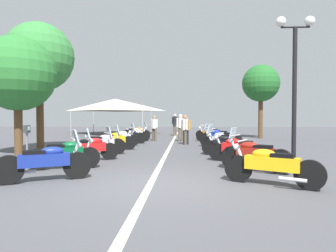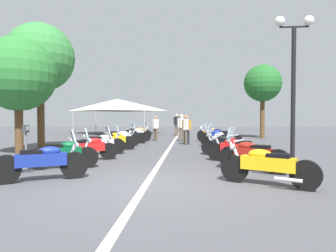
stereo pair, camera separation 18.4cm
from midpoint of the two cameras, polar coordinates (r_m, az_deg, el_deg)
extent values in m
plane|color=#4C4C51|center=(6.84, -3.51, -11.20)|extent=(80.00, 80.00, 0.00)
cube|color=beige|center=(14.40, 0.59, -4.36)|extent=(30.46, 0.16, 0.01)
cylinder|color=black|center=(7.77, -17.00, -7.21)|extent=(0.45, 0.65, 0.67)
cylinder|color=black|center=(7.71, -28.20, -7.41)|extent=(0.45, 0.65, 0.67)
cube|color=navy|center=(7.68, -22.59, -6.02)|extent=(0.80, 1.13, 0.30)
ellipsoid|color=navy|center=(7.66, -21.26, -4.51)|extent=(0.48, 0.58, 0.22)
cube|color=black|center=(7.65, -24.26, -4.70)|extent=(0.46, 0.55, 0.12)
cylinder|color=silver|center=(7.72, -17.46, -5.02)|extent=(0.20, 0.29, 0.58)
cylinder|color=silver|center=(7.68, -17.78, -2.36)|extent=(0.56, 0.34, 0.04)
sphere|color=silver|center=(7.71, -16.66, -3.53)|extent=(0.14, 0.14, 0.14)
cylinder|color=silver|center=(7.89, -25.92, -7.90)|extent=(0.34, 0.52, 0.08)
cube|color=silver|center=(7.68, -17.19, -1.83)|extent=(0.37, 0.28, 0.32)
cylinder|color=black|center=(9.28, -14.68, -5.86)|extent=(0.35, 0.64, 0.63)
cylinder|color=black|center=(9.36, -23.49, -5.88)|extent=(0.35, 0.64, 0.63)
cube|color=#0C592D|center=(9.27, -19.12, -4.78)|extent=(0.63, 1.11, 0.30)
ellipsoid|color=#0C592D|center=(9.25, -18.01, -3.54)|extent=(0.42, 0.58, 0.22)
cube|color=black|center=(9.27, -20.49, -3.68)|extent=(0.41, 0.54, 0.12)
cylinder|color=silver|center=(9.25, -15.07, -4.02)|extent=(0.17, 0.30, 0.58)
cylinder|color=silver|center=(9.22, -15.33, -1.79)|extent=(0.60, 0.25, 0.04)
sphere|color=silver|center=(9.23, -14.39, -2.77)|extent=(0.14, 0.14, 0.14)
cylinder|color=silver|center=(9.52, -21.63, -6.30)|extent=(0.26, 0.54, 0.08)
cube|color=silver|center=(9.22, -14.84, -1.35)|extent=(0.38, 0.24, 0.32)
cylinder|color=black|center=(10.91, -10.90, -4.76)|extent=(0.43, 0.60, 0.61)
cylinder|color=black|center=(10.63, -18.18, -4.99)|extent=(0.43, 0.60, 0.61)
cube|color=red|center=(10.73, -14.50, -3.93)|extent=(0.78, 1.05, 0.30)
ellipsoid|color=red|center=(10.75, -13.56, -2.84)|extent=(0.49, 0.58, 0.22)
cube|color=black|center=(10.67, -15.66, -3.00)|extent=(0.47, 0.55, 0.12)
cylinder|color=silver|center=(10.86, -11.21, -3.20)|extent=(0.21, 0.29, 0.58)
cylinder|color=silver|center=(10.83, -11.43, -1.31)|extent=(0.56, 0.35, 0.04)
sphere|color=silver|center=(10.87, -10.66, -2.13)|extent=(0.14, 0.14, 0.14)
cylinder|color=silver|center=(10.86, -16.85, -5.32)|extent=(0.35, 0.51, 0.08)
cube|color=silver|center=(10.84, -11.02, -0.93)|extent=(0.37, 0.29, 0.32)
cylinder|color=black|center=(12.46, -9.28, -3.86)|extent=(0.38, 0.65, 0.65)
cylinder|color=black|center=(12.30, -15.56, -3.96)|extent=(0.38, 0.65, 0.65)
cube|color=silver|center=(12.35, -12.41, -3.08)|extent=(0.66, 1.06, 0.30)
ellipsoid|color=silver|center=(12.35, -11.58, -2.15)|extent=(0.44, 0.58, 0.22)
cube|color=black|center=(12.31, -13.43, -2.26)|extent=(0.43, 0.54, 0.12)
cylinder|color=silver|center=(12.42, -9.56, -2.48)|extent=(0.18, 0.29, 0.58)
cylinder|color=silver|center=(12.39, -9.75, -0.83)|extent=(0.59, 0.28, 0.04)
sphere|color=silver|center=(12.43, -9.06, -1.56)|extent=(0.14, 0.14, 0.14)
cylinder|color=silver|center=(12.51, -14.36, -4.31)|extent=(0.29, 0.54, 0.08)
cube|color=silver|center=(12.40, -9.39, -0.50)|extent=(0.38, 0.25, 0.32)
cylinder|color=black|center=(14.04, -7.12, -3.23)|extent=(0.36, 0.65, 0.64)
cylinder|color=black|center=(13.87, -13.41, -3.32)|extent=(0.36, 0.65, 0.64)
cube|color=#EAB214|center=(13.92, -10.25, -2.54)|extent=(0.68, 1.19, 0.30)
ellipsoid|color=#EAB214|center=(13.93, -9.52, -1.71)|extent=(0.43, 0.58, 0.22)
cube|color=black|center=(13.89, -11.15, -1.81)|extent=(0.41, 0.54, 0.12)
cylinder|color=silver|center=(14.01, -7.37, -2.01)|extent=(0.17, 0.30, 0.58)
cylinder|color=silver|center=(13.99, -7.53, -0.54)|extent=(0.59, 0.26, 0.04)
sphere|color=silver|center=(14.02, -6.92, -1.19)|extent=(0.14, 0.14, 0.14)
cylinder|color=silver|center=(14.08, -12.20, -3.63)|extent=(0.27, 0.54, 0.08)
cylinder|color=black|center=(15.91, -6.28, -2.69)|extent=(0.43, 0.60, 0.62)
cylinder|color=black|center=(15.45, -11.66, -2.84)|extent=(0.43, 0.60, 0.62)
cube|color=white|center=(15.65, -8.93, -2.11)|extent=(0.83, 1.15, 0.30)
ellipsoid|color=white|center=(15.69, -8.31, -1.37)|extent=(0.49, 0.58, 0.22)
cube|color=black|center=(15.58, -9.71, -1.47)|extent=(0.47, 0.55, 0.12)
cylinder|color=silver|center=(15.87, -6.49, -1.61)|extent=(0.21, 0.29, 0.58)
cylinder|color=silver|center=(15.84, -6.63, -0.32)|extent=(0.55, 0.35, 0.04)
sphere|color=silver|center=(15.90, -6.12, -0.89)|extent=(0.14, 0.14, 0.14)
cylinder|color=silver|center=(15.71, -10.73, -3.10)|extent=(0.35, 0.51, 0.08)
cube|color=silver|center=(15.86, -6.36, -0.06)|extent=(0.37, 0.29, 0.32)
cylinder|color=black|center=(17.26, -4.83, -2.30)|extent=(0.33, 0.65, 0.64)
cylinder|color=black|center=(17.10, -9.54, -2.36)|extent=(0.33, 0.65, 0.64)
cube|color=black|center=(17.16, -7.18, -1.73)|extent=(0.60, 1.11, 0.30)
ellipsoid|color=black|center=(17.17, -6.58, -1.06)|extent=(0.41, 0.57, 0.22)
cube|color=black|center=(17.12, -7.91, -1.14)|extent=(0.40, 0.54, 0.12)
cylinder|color=silver|center=(17.24, -5.03, -1.31)|extent=(0.16, 0.30, 0.58)
cylinder|color=silver|center=(17.21, -5.16, -0.11)|extent=(0.60, 0.23, 0.04)
sphere|color=silver|center=(17.24, -4.67, -0.64)|extent=(0.14, 0.14, 0.14)
cylinder|color=silver|center=(17.31, -8.65, -2.62)|extent=(0.25, 0.55, 0.08)
cylinder|color=black|center=(18.86, -3.96, -1.97)|extent=(0.33, 0.64, 0.63)
cylinder|color=black|center=(18.67, -8.45, -2.02)|extent=(0.33, 0.64, 0.63)
cube|color=white|center=(18.74, -6.19, -1.45)|extent=(0.61, 1.16, 0.30)
ellipsoid|color=white|center=(18.75, -5.65, -0.83)|extent=(0.41, 0.57, 0.22)
cube|color=black|center=(18.70, -6.86, -0.91)|extent=(0.40, 0.54, 0.12)
cylinder|color=silver|center=(18.83, -4.14, -1.06)|extent=(0.16, 0.30, 0.58)
cylinder|color=silver|center=(18.81, -4.27, 0.03)|extent=(0.60, 0.23, 0.04)
sphere|color=silver|center=(18.84, -3.81, -0.45)|extent=(0.14, 0.14, 0.14)
cylinder|color=silver|center=(18.88, -7.60, -2.27)|extent=(0.25, 0.55, 0.08)
cylinder|color=black|center=(20.78, -3.81, -1.63)|extent=(0.39, 0.63, 0.63)
cylinder|color=black|center=(20.40, -7.72, -1.71)|extent=(0.39, 0.63, 0.63)
cube|color=orange|center=(20.57, -5.75, -1.17)|extent=(0.72, 1.12, 0.30)
ellipsoid|color=orange|center=(20.61, -5.27, -0.61)|extent=(0.45, 0.58, 0.22)
cube|color=black|center=(20.51, -6.34, -0.68)|extent=(0.44, 0.54, 0.12)
cylinder|color=silver|center=(20.75, -3.97, -0.81)|extent=(0.19, 0.29, 0.58)
cylinder|color=silver|center=(20.72, -4.08, 0.18)|extent=(0.58, 0.30, 0.04)
sphere|color=silver|center=(20.77, -3.68, -0.25)|extent=(0.14, 0.14, 0.14)
cylinder|color=silver|center=(20.65, -7.05, -1.93)|extent=(0.30, 0.53, 0.08)
cube|color=silver|center=(20.74, -3.86, 0.38)|extent=(0.38, 0.26, 0.32)
cylinder|color=black|center=(7.24, 13.44, -7.95)|extent=(0.43, 0.63, 0.64)
cylinder|color=black|center=(6.89, 25.76, -8.58)|extent=(0.43, 0.63, 0.64)
cube|color=#EAB214|center=(6.99, 19.46, -6.85)|extent=(0.81, 1.16, 0.30)
ellipsoid|color=#EAB214|center=(7.01, 18.04, -5.17)|extent=(0.48, 0.58, 0.22)
cube|color=black|center=(6.92, 21.25, -5.45)|extent=(0.46, 0.55, 0.12)
cylinder|color=silver|center=(7.17, 13.91, -5.62)|extent=(0.20, 0.29, 0.58)
cylinder|color=silver|center=(7.12, 14.23, -2.76)|extent=(0.56, 0.33, 0.04)
sphere|color=silver|center=(7.19, 13.09, -4.00)|extent=(0.14, 0.14, 0.14)
cylinder|color=silver|center=(6.77, 22.93, -9.54)|extent=(0.34, 0.52, 0.08)
cylinder|color=black|center=(8.95, 12.48, -5.97)|extent=(0.48, 0.64, 0.68)
cylinder|color=black|center=(8.48, 21.04, -6.47)|extent=(0.48, 0.64, 0.68)
cube|color=maroon|center=(8.67, 16.65, -5.05)|extent=(0.80, 1.03, 0.30)
ellipsoid|color=maroon|center=(8.71, 15.55, -3.69)|extent=(0.50, 0.58, 0.22)
cube|color=black|center=(8.58, 18.04, -3.93)|extent=(0.48, 0.54, 0.12)
cylinder|color=silver|center=(8.89, 12.85, -4.08)|extent=(0.22, 0.28, 0.58)
cylinder|color=silver|center=(8.85, 13.10, -1.77)|extent=(0.54, 0.37, 0.04)
sphere|color=silver|center=(8.92, 12.21, -2.76)|extent=(0.14, 0.14, 0.14)
cylinder|color=silver|center=(8.40, 18.87, -7.22)|extent=(0.37, 0.51, 0.08)
cube|color=silver|center=(8.88, 12.63, -1.30)|extent=(0.37, 0.30, 0.32)
cylinder|color=black|center=(10.56, 9.84, -4.93)|extent=(0.39, 0.62, 0.62)
cylinder|color=black|center=(10.18, 17.65, -5.23)|extent=(0.39, 0.62, 0.62)
cube|color=red|center=(10.33, 13.68, -4.10)|extent=(0.72, 1.12, 0.30)
ellipsoid|color=red|center=(10.36, 12.72, -2.96)|extent=(0.45, 0.58, 0.22)
cube|color=black|center=(10.25, 14.87, -3.14)|extent=(0.44, 0.54, 0.12)
cylinder|color=silver|center=(10.51, 10.16, -3.32)|extent=(0.19, 0.29, 0.58)
cylinder|color=silver|center=(10.47, 10.37, -1.36)|extent=(0.58, 0.30, 0.04)
sphere|color=silver|center=(10.53, 9.59, -2.21)|extent=(0.14, 0.14, 0.14)
cylinder|color=silver|center=(10.08, 15.80, -5.82)|extent=(0.30, 0.53, 0.08)
cylinder|color=black|center=(12.11, 8.31, -4.11)|extent=(0.36, 0.61, 0.61)
cylinder|color=black|center=(11.71, 15.50, -4.36)|extent=(0.36, 0.61, 0.61)
cube|color=black|center=(11.87, 11.85, -3.38)|extent=(0.71, 1.19, 0.30)
ellipsoid|color=black|center=(11.90, 11.02, -2.39)|extent=(0.44, 0.58, 0.22)
cube|color=black|center=(11.80, 12.89, -2.54)|extent=(0.43, 0.54, 0.12)
cylinder|color=silver|center=(12.06, 8.59, -2.71)|extent=(0.18, 0.29, 0.58)
cylinder|color=silver|center=(12.03, 8.78, -1.00)|extent=(0.59, 0.28, 0.04)
sphere|color=silver|center=(12.08, 8.10, -1.74)|extent=(0.14, 0.14, 0.14)
cylinder|color=silver|center=(11.61, 13.82, -4.85)|extent=(0.29, 0.54, 0.08)
cube|color=silver|center=(12.05, 8.42, -0.66)|extent=(0.38, 0.25, 0.32)
cylinder|color=black|center=(13.90, 8.45, -3.25)|extent=(0.48, 0.63, 0.66)
cylinder|color=black|center=(13.30, 13.57, -3.50)|extent=(0.48, 0.63, 0.66)
cube|color=silver|center=(13.57, 10.96, -2.62)|extent=(0.80, 1.02, 0.30)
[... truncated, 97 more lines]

